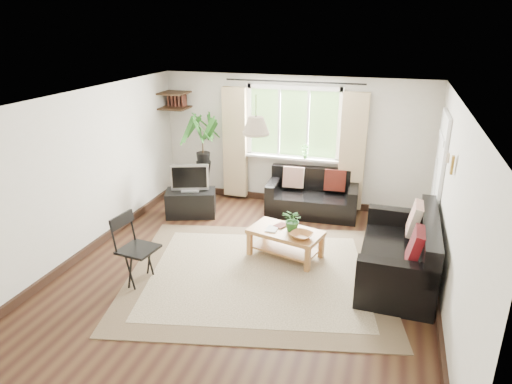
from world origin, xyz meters
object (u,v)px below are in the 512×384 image
(tv_stand, at_px, (191,203))
(coffee_table, at_px, (285,244))
(sofa_back, at_px, (312,194))
(sofa_right, at_px, (398,249))
(palm_stand, at_px, (203,158))
(folding_chair, at_px, (138,251))

(tv_stand, bearing_deg, coffee_table, -46.82)
(sofa_back, bearing_deg, sofa_right, -54.66)
(palm_stand, distance_m, folding_chair, 3.08)
(sofa_back, height_order, palm_stand, palm_stand)
(coffee_table, relative_size, palm_stand, 0.62)
(sofa_back, xyz_separation_m, coffee_table, (-0.08, -1.71, -0.16))
(sofa_right, height_order, coffee_table, sofa_right)
(tv_stand, bearing_deg, palm_stand, 74.92)
(sofa_right, bearing_deg, tv_stand, -107.28)
(sofa_right, distance_m, coffee_table, 1.60)
(sofa_back, bearing_deg, coffee_table, -96.22)
(sofa_right, bearing_deg, coffee_table, -94.41)
(coffee_table, bearing_deg, palm_stand, 138.94)
(sofa_right, bearing_deg, palm_stand, -117.25)
(sofa_back, relative_size, tv_stand, 1.85)
(palm_stand, bearing_deg, sofa_back, -1.89)
(folding_chair, bearing_deg, sofa_back, -23.53)
(tv_stand, xyz_separation_m, palm_stand, (-0.06, 0.77, 0.61))
(sofa_back, relative_size, palm_stand, 0.94)
(sofa_right, relative_size, folding_chair, 1.97)
(sofa_right, xyz_separation_m, coffee_table, (-1.58, 0.14, -0.22))
(tv_stand, height_order, folding_chair, folding_chair)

